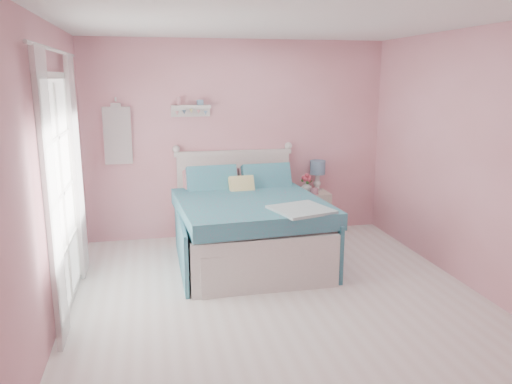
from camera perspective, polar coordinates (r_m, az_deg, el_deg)
name	(u,v)px	position (r m, az deg, el deg)	size (l,w,h in m)	color
floor	(280,302)	(4.93, 2.78, -12.43)	(4.50, 4.50, 0.00)	white
room_shell	(282,138)	(4.48, 3.00, 6.18)	(4.50, 4.50, 4.50)	#CE8389
bed	(248,226)	(5.90, -0.97, -3.92)	(1.70, 2.07, 1.17)	silver
nightstand	(313,212)	(6.93, 6.49, -2.34)	(0.41, 0.40, 0.59)	beige
table_lamp	(318,170)	(6.91, 7.05, 2.56)	(0.21, 0.21, 0.42)	white
vase	(306,187)	(6.80, 5.79, 0.62)	(0.15, 0.15, 0.16)	silver
teacup	(314,191)	(6.71, 6.67, 0.10)	(0.11, 0.11, 0.09)	#CB889B
roses	(307,178)	(6.78, 5.81, 1.59)	(0.14, 0.11, 0.12)	#D6495F
wall_shelf	(190,108)	(6.52, -7.50, 9.52)	(0.50, 0.15, 0.25)	silver
hanging_dress	(118,136)	(6.53, -15.54, 6.22)	(0.34, 0.03, 0.72)	white
french_door	(61,194)	(4.88, -21.35, -0.22)	(0.04, 1.32, 2.16)	silver
curtain_near	(51,202)	(4.13, -22.35, -1.05)	(0.04, 0.40, 2.32)	white
curtain_far	(77,168)	(5.57, -19.77, 2.56)	(0.04, 0.40, 2.32)	white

